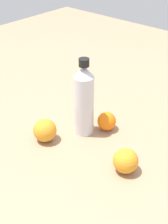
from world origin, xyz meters
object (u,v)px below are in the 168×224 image
Objects in this scene: orange_0 at (107,121)px; orange_2 at (45,130)px; water_bottle at (84,100)px; orange_1 at (126,161)px.

orange_2 is at bearing -121.59° from orange_0.
orange_1 is (0.22, -0.07, -0.09)m from water_bottle.
orange_2 reaches higher than orange_1.
water_bottle is 0.25m from orange_1.
orange_0 is 0.22m from orange_2.
orange_0 is 0.22m from orange_1.
orange_2 is (-0.11, -0.19, 0.01)m from orange_0.
orange_1 is (0.17, -0.13, 0.00)m from orange_0.
orange_1 is at bearing 62.85° from water_bottle.
orange_1 is 0.97× the size of orange_2.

